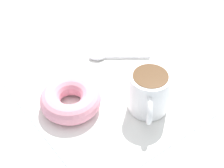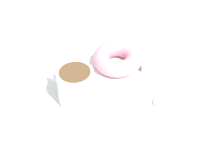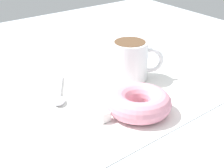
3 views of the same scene
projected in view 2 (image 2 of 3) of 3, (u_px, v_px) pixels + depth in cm
name	position (u px, v px, depth cm)	size (l,w,h in cm)	color
ground_plane	(110.00, 97.00, 83.58)	(120.00, 120.00, 2.00)	#B2BCC6
napkin	(112.00, 91.00, 83.42)	(33.50, 33.50, 0.30)	white
coffee_cup	(75.00, 86.00, 78.28)	(9.97, 8.15, 8.24)	white
donut	(118.00, 58.00, 88.48)	(11.76, 11.76, 3.93)	pink
spoon	(155.00, 106.00, 79.39)	(8.52, 12.32, 0.90)	silver
sugar_cube	(146.00, 67.00, 87.81)	(1.78, 1.78, 1.78)	white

